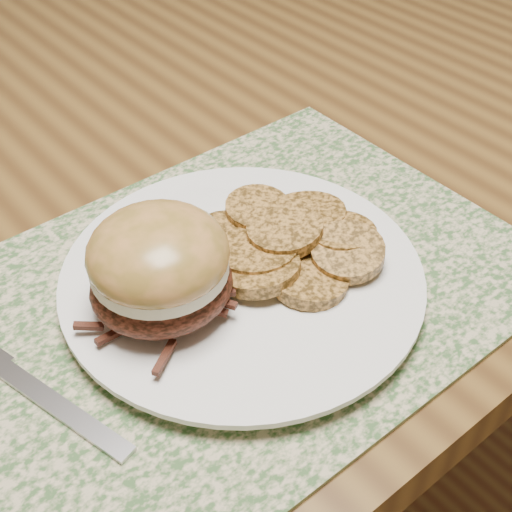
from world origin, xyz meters
The scene contains 7 objects.
ground centered at (0.00, 0.00, 0.00)m, with size 3.50×3.50×0.00m, color brown.
dining_table centered at (0.00, 0.00, 0.67)m, with size 1.50×0.90×0.75m.
placemat centered at (-0.16, -0.26, 0.75)m, with size 0.45×0.33×0.00m, color #395C2F.
dinner_plate centered at (-0.15, -0.26, 0.76)m, with size 0.26×0.26×0.02m, color white.
pork_sandwich centered at (-0.22, -0.25, 0.81)m, with size 0.12×0.11×0.08m.
roasted_potatoes centered at (-0.11, -0.26, 0.78)m, with size 0.16×0.16×0.03m.
fork centered at (-0.32, -0.25, 0.76)m, with size 0.06×0.16×0.00m.
Camera 1 is at (-0.39, -0.57, 1.14)m, focal length 50.00 mm.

